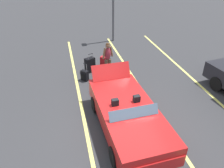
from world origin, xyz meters
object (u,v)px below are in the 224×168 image
(convertible_car, at_px, (130,119))
(suitcase_small_carryon, at_px, (85,76))
(suitcase_large_black, at_px, (90,65))
(suitcase_medium_bright, at_px, (104,62))
(traveler_person, at_px, (108,57))

(convertible_car, distance_m, suitcase_small_carryon, 3.97)
(suitcase_small_carryon, bearing_deg, suitcase_large_black, -158.39)
(suitcase_medium_bright, bearing_deg, traveler_person, 36.34)
(suitcase_small_carryon, bearing_deg, convertible_car, 60.49)
(suitcase_small_carryon, bearing_deg, suitcase_medium_bright, 178.50)
(convertible_car, bearing_deg, traveler_person, 174.47)
(convertible_car, height_order, suitcase_large_black, convertible_car)
(suitcase_large_black, bearing_deg, traveler_person, -150.51)
(suitcase_medium_bright, xyz_separation_m, suitcase_small_carryon, (1.05, -1.16, -0.06))
(suitcase_medium_bright, bearing_deg, convertible_car, 33.57)
(convertible_car, xyz_separation_m, suitcase_small_carryon, (-3.83, -0.97, -0.34))
(suitcase_large_black, xyz_separation_m, traveler_person, (0.55, 0.79, 0.56))
(suitcase_large_black, bearing_deg, suitcase_medium_bright, -98.98)
(suitcase_large_black, relative_size, traveler_person, 0.60)
(suitcase_medium_bright, relative_size, suitcase_small_carryon, 0.73)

